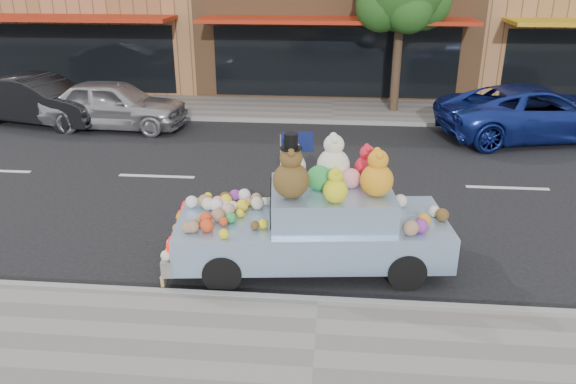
# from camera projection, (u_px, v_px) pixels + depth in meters

# --- Properties ---
(ground) EXTENTS (120.00, 120.00, 0.00)m
(ground) POSITION_uv_depth(u_px,v_px,m) (327.00, 182.00, 12.81)
(ground) COLOR black
(ground) RESTS_ON ground
(near_sidewalk) EXTENTS (60.00, 3.00, 0.12)m
(near_sidewalk) POSITION_uv_depth(u_px,v_px,m) (313.00, 371.00, 6.80)
(near_sidewalk) COLOR gray
(near_sidewalk) RESTS_ON ground
(far_sidewalk) EXTENTS (60.00, 3.00, 0.12)m
(far_sidewalk) POSITION_uv_depth(u_px,v_px,m) (333.00, 110.00, 18.77)
(far_sidewalk) COLOR gray
(far_sidewalk) RESTS_ON ground
(near_kerb) EXTENTS (60.00, 0.12, 0.13)m
(near_kerb) POSITION_uv_depth(u_px,v_px,m) (318.00, 302.00, 8.18)
(near_kerb) COLOR gray
(near_kerb) RESTS_ON ground
(far_kerb) EXTENTS (60.00, 0.12, 0.13)m
(far_kerb) POSITION_uv_depth(u_px,v_px,m) (332.00, 122.00, 17.39)
(far_kerb) COLOR gray
(far_kerb) RESTS_ON ground
(car_silver) EXTENTS (4.38, 1.94, 1.46)m
(car_silver) POSITION_uv_depth(u_px,v_px,m) (114.00, 104.00, 16.70)
(car_silver) COLOR #AFAFB4
(car_silver) RESTS_ON ground
(car_blue) EXTENTS (5.78, 3.64, 1.49)m
(car_blue) POSITION_uv_depth(u_px,v_px,m) (535.00, 113.00, 15.72)
(car_blue) COLOR navy
(car_blue) RESTS_ON ground
(car_dark) EXTENTS (4.73, 2.56, 1.48)m
(car_dark) POSITION_uv_depth(u_px,v_px,m) (40.00, 100.00, 17.19)
(car_dark) COLOR black
(car_dark) RESTS_ON ground
(art_car) EXTENTS (4.64, 2.22, 2.35)m
(art_car) POSITION_uv_depth(u_px,v_px,m) (314.00, 220.00, 9.05)
(art_car) COLOR black
(art_car) RESTS_ON ground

